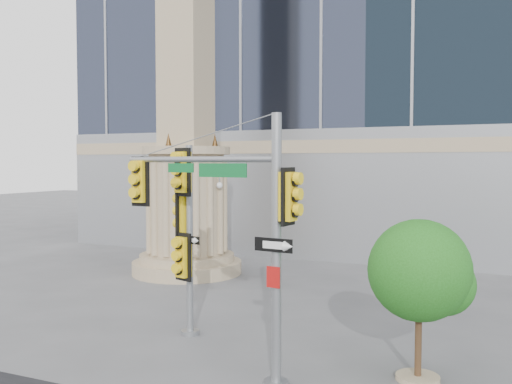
% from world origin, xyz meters
% --- Properties ---
extents(ground, '(120.00, 120.00, 0.00)m').
position_xyz_m(ground, '(0.00, 0.00, 0.00)').
color(ground, '#545456').
rests_on(ground, ground).
extents(monument, '(4.40, 4.40, 16.60)m').
position_xyz_m(monument, '(-6.00, 9.00, 5.52)').
color(monument, tan).
rests_on(monument, ground).
extents(main_signal_pole, '(4.21, 0.84, 5.46)m').
position_xyz_m(main_signal_pole, '(0.74, -0.18, 3.38)').
color(main_signal_pole, slate).
rests_on(main_signal_pole, ground).
extents(secondary_signal_pole, '(0.85, 0.78, 4.93)m').
position_xyz_m(secondary_signal_pole, '(-1.70, 1.85, 2.90)').
color(secondary_signal_pole, slate).
rests_on(secondary_signal_pole, ground).
extents(street_tree, '(2.14, 2.09, 3.33)m').
position_xyz_m(street_tree, '(4.30, 1.22, 2.19)').
color(street_tree, tan).
rests_on(street_tree, ground).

